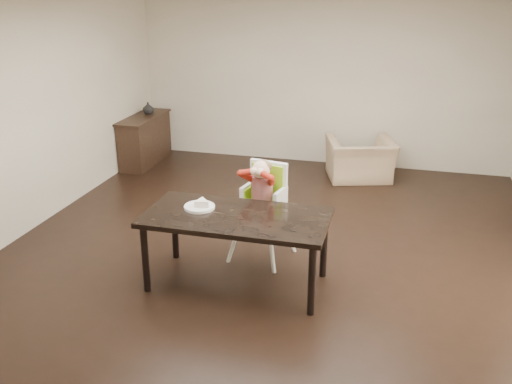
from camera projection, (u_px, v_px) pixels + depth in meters
ground at (270, 253)px, 6.42m from camera, size 7.00×7.00×0.00m
room_walls at (272, 89)px, 5.76m from camera, size 6.02×7.02×2.71m
dining_table at (236, 223)px, 5.57m from camera, size 1.80×0.90×0.75m
high_chair at (263, 189)px, 6.09m from camera, size 0.55×0.55×1.13m
plate at (200, 205)px, 5.70m from camera, size 0.36×0.36×0.09m
armchair at (360, 152)px, 8.62m from camera, size 1.11×0.88×0.84m
sideboard at (145, 140)px, 9.39m from camera, size 0.44×1.26×0.79m
vase at (148, 108)px, 9.39m from camera, size 0.23×0.24×0.18m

